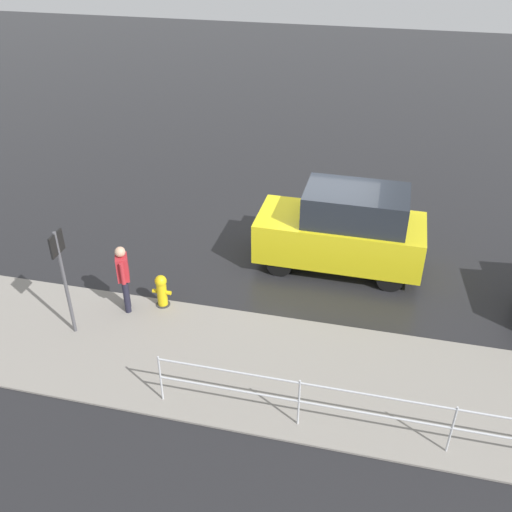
{
  "coord_description": "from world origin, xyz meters",
  "views": [
    {
      "loc": [
        -1.21,
        12.08,
        7.69
      ],
      "look_at": [
        1.26,
        1.68,
        0.9
      ],
      "focal_mm": 40.0,
      "sensor_mm": 36.0,
      "label": 1
    }
  ],
  "objects_px": {
    "moving_hatchback": "(344,229)",
    "pedestrian": "(123,274)",
    "sign_post": "(62,269)",
    "fire_hydrant": "(162,291)"
  },
  "relations": [
    {
      "from": "fire_hydrant",
      "to": "sign_post",
      "type": "relative_size",
      "value": 0.33
    },
    {
      "from": "pedestrian",
      "to": "moving_hatchback",
      "type": "bearing_deg",
      "value": -146.62
    },
    {
      "from": "pedestrian",
      "to": "sign_post",
      "type": "bearing_deg",
      "value": 50.7
    },
    {
      "from": "fire_hydrant",
      "to": "pedestrian",
      "type": "relative_size",
      "value": 0.5
    },
    {
      "from": "moving_hatchback",
      "to": "sign_post",
      "type": "distance_m",
      "value": 6.36
    },
    {
      "from": "moving_hatchback",
      "to": "pedestrian",
      "type": "relative_size",
      "value": 2.42
    },
    {
      "from": "moving_hatchback",
      "to": "fire_hydrant",
      "type": "xyz_separation_m",
      "value": [
        3.64,
        2.52,
        -0.63
      ]
    },
    {
      "from": "sign_post",
      "to": "moving_hatchback",
      "type": "bearing_deg",
      "value": -143.36
    },
    {
      "from": "moving_hatchback",
      "to": "pedestrian",
      "type": "bearing_deg",
      "value": 33.38
    },
    {
      "from": "fire_hydrant",
      "to": "pedestrian",
      "type": "height_order",
      "value": "pedestrian"
    }
  ]
}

